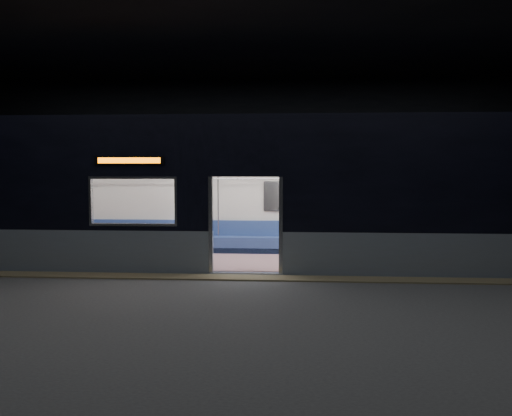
# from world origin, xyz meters

# --- Properties ---
(station_floor) EXTENTS (24.00, 14.00, 0.01)m
(station_floor) POSITION_xyz_m (0.00, 0.00, -0.01)
(station_floor) COLOR #47494C
(station_floor) RESTS_ON ground
(station_envelope) EXTENTS (24.00, 14.00, 5.00)m
(station_envelope) POSITION_xyz_m (0.00, 0.00, 3.66)
(station_envelope) COLOR black
(station_envelope) RESTS_ON station_floor
(tactile_strip) EXTENTS (22.80, 0.50, 0.03)m
(tactile_strip) POSITION_xyz_m (0.00, 0.55, 0.01)
(tactile_strip) COLOR #8C7F59
(tactile_strip) RESTS_ON station_floor
(metro_car) EXTENTS (18.00, 3.04, 3.35)m
(metro_car) POSITION_xyz_m (-0.00, 2.54, 1.85)
(metro_car) COLOR gray
(metro_car) RESTS_ON station_floor
(passenger) EXTENTS (0.45, 0.74, 1.41)m
(passenger) POSITION_xyz_m (3.04, 3.55, 0.82)
(passenger) COLOR black
(passenger) RESTS_ON metro_car
(handbag) EXTENTS (0.34, 0.30, 0.16)m
(handbag) POSITION_xyz_m (3.04, 3.31, 0.69)
(handbag) COLOR black
(handbag) RESTS_ON passenger
(transit_map) EXTENTS (1.04, 0.03, 0.67)m
(transit_map) POSITION_xyz_m (0.79, 3.85, 1.49)
(transit_map) COLOR white
(transit_map) RESTS_ON metro_car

